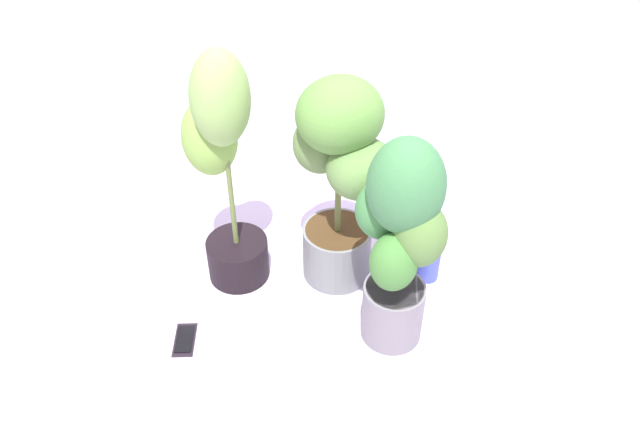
% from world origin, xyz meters
% --- Properties ---
extents(ground_plane, '(8.00, 8.00, 0.00)m').
position_xyz_m(ground_plane, '(0.00, 0.00, 0.00)').
color(ground_plane, silver).
rests_on(ground_plane, ground).
extents(potted_plant_front_right, '(0.35, 0.34, 0.78)m').
position_xyz_m(potted_plant_front_right, '(0.34, -0.08, 0.45)').
color(potted_plant_front_right, slate).
rests_on(potted_plant_front_right, ground).
extents(potted_plant_front_left, '(0.32, 0.27, 0.91)m').
position_xyz_m(potted_plant_front_left, '(-0.30, -0.06, 0.50)').
color(potted_plant_front_left, black).
rests_on(potted_plant_front_left, ground).
extents(potted_plant_center, '(0.43, 0.39, 0.81)m').
position_xyz_m(potted_plant_center, '(0.05, 0.11, 0.47)').
color(potted_plant_center, slate).
rests_on(potted_plant_center, ground).
extents(cell_phone, '(0.13, 0.16, 0.01)m').
position_xyz_m(cell_phone, '(-0.27, -0.42, 0.00)').
color(cell_phone, black).
rests_on(cell_phone, ground).
extents(nutrient_bottle, '(0.08, 0.08, 0.24)m').
position_xyz_m(nutrient_bottle, '(0.36, 0.24, 0.11)').
color(nutrient_bottle, '#4252BB').
rests_on(nutrient_bottle, ground).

